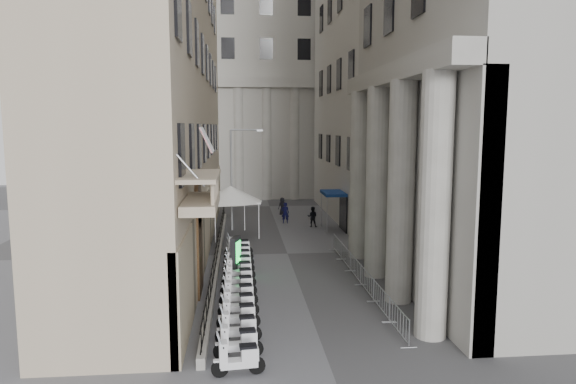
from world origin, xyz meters
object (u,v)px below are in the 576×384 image
object	(u,v)px
scooter_0	(239,375)
info_kiosk	(236,255)
security_tent	(238,195)
street_lamp	(235,171)
pedestrian_a	(285,213)
pedestrian_b	(312,217)

from	to	relation	value
scooter_0	info_kiosk	xyz separation A→B (m)	(-0.17, 11.45, 1.04)
security_tent	info_kiosk	xyz separation A→B (m)	(-0.15, -9.29, -2.05)
scooter_0	street_lamp	size ratio (longest dim) A/B	0.19
security_tent	pedestrian_a	distance (m)	6.67
security_tent	info_kiosk	bearing A→B (deg)	-90.91
security_tent	street_lamp	xyz separation A→B (m)	(-0.23, 2.64, 1.51)
info_kiosk	security_tent	bearing A→B (deg)	107.29
street_lamp	pedestrian_a	world-z (taller)	street_lamp
info_kiosk	pedestrian_b	xyz separation A→B (m)	(5.99, 12.58, -0.23)
security_tent	pedestrian_a	bearing A→B (deg)	52.59
security_tent	pedestrian_b	xyz separation A→B (m)	(5.84, 3.29, -2.27)
scooter_0	security_tent	xyz separation A→B (m)	(-0.02, 20.75, 3.09)
pedestrian_a	pedestrian_b	distance (m)	2.64
scooter_0	info_kiosk	size ratio (longest dim) A/B	0.73
scooter_0	pedestrian_a	size ratio (longest dim) A/B	0.86
street_lamp	pedestrian_b	xyz separation A→B (m)	(6.07, 0.65, -3.78)
security_tent	pedestrian_b	bearing A→B (deg)	29.38
security_tent	pedestrian_b	world-z (taller)	security_tent
scooter_0	info_kiosk	world-z (taller)	info_kiosk
scooter_0	pedestrian_a	distance (m)	26.03
street_lamp	info_kiosk	xyz separation A→B (m)	(0.09, -11.94, -3.55)
street_lamp	pedestrian_a	bearing A→B (deg)	22.55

